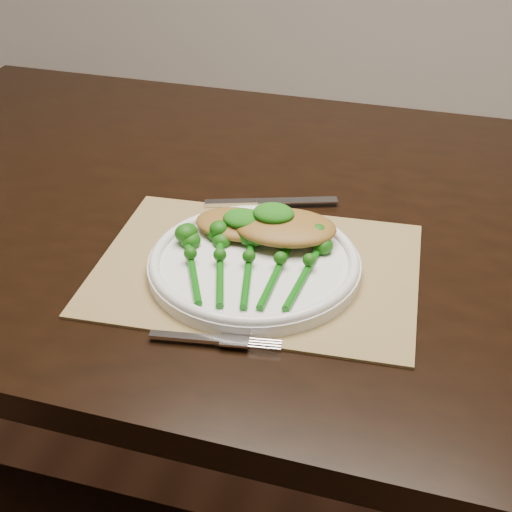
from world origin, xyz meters
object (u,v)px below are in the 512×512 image
(placemat, at_px, (257,268))
(dinner_plate, at_px, (254,263))
(dining_table, at_px, (300,398))
(chicken_fillet_left, at_px, (238,224))
(broccolini_bundle, at_px, (248,272))

(placemat, height_order, dinner_plate, dinner_plate)
(placemat, bearing_deg, dining_table, 74.73)
(placemat, bearing_deg, chicken_fillet_left, 125.39)
(dining_table, distance_m, dinner_plate, 0.43)
(dinner_plate, height_order, chicken_fillet_left, chicken_fillet_left)
(dining_table, height_order, chicken_fillet_left, chicken_fillet_left)
(chicken_fillet_left, height_order, broccolini_bundle, same)
(dinner_plate, bearing_deg, placemat, 83.06)
(dining_table, relative_size, chicken_fillet_left, 13.88)
(chicken_fillet_left, bearing_deg, dining_table, 55.75)
(dining_table, distance_m, chicken_fillet_left, 0.42)
(dinner_plate, distance_m, broccolini_bundle, 0.04)
(dining_table, bearing_deg, placemat, -100.98)
(placemat, bearing_deg, dinner_plate, -100.87)
(placemat, relative_size, chicken_fillet_left, 3.52)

